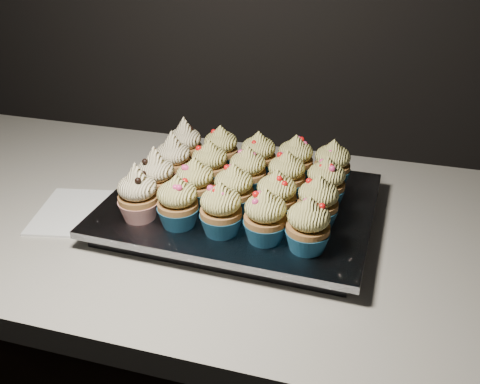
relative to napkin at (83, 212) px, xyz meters
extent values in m
cube|color=beige|center=(0.28, 0.06, -0.02)|extent=(2.44, 0.64, 0.04)
cube|color=white|center=(0.00, 0.00, 0.00)|extent=(0.18, 0.18, 0.00)
cube|color=black|center=(0.26, 0.06, 0.01)|extent=(0.40, 0.31, 0.02)
cube|color=silver|center=(0.26, 0.06, 0.03)|extent=(0.43, 0.34, 0.01)
cone|color=#A32116|center=(0.12, -0.03, 0.05)|extent=(0.06, 0.06, 0.03)
ellipsoid|color=#F9E3AF|center=(0.12, -0.03, 0.09)|extent=(0.06, 0.06, 0.04)
cone|color=#F9E3AF|center=(0.12, -0.03, 0.11)|extent=(0.03, 0.03, 0.03)
cone|color=#1A587E|center=(0.19, -0.04, 0.05)|extent=(0.06, 0.06, 0.03)
ellipsoid|color=#E7D975|center=(0.19, -0.04, 0.09)|extent=(0.06, 0.06, 0.04)
cone|color=#E7D975|center=(0.19, -0.04, 0.11)|extent=(0.03, 0.03, 0.02)
cone|color=#1A587E|center=(0.26, -0.04, 0.05)|extent=(0.06, 0.06, 0.03)
ellipsoid|color=#E7D975|center=(0.26, -0.04, 0.09)|extent=(0.06, 0.06, 0.04)
cone|color=#E7D975|center=(0.26, -0.04, 0.11)|extent=(0.03, 0.03, 0.02)
cone|color=#1A587E|center=(0.33, -0.04, 0.05)|extent=(0.06, 0.06, 0.03)
ellipsoid|color=#E7D975|center=(0.33, -0.04, 0.09)|extent=(0.06, 0.06, 0.04)
cone|color=#E7D975|center=(0.33, -0.04, 0.11)|extent=(0.03, 0.03, 0.02)
cone|color=#1A587E|center=(0.39, -0.05, 0.05)|extent=(0.06, 0.06, 0.03)
ellipsoid|color=#E7D975|center=(0.39, -0.05, 0.09)|extent=(0.06, 0.06, 0.04)
cone|color=#E7D975|center=(0.39, -0.05, 0.11)|extent=(0.03, 0.03, 0.02)
cone|color=#A32116|center=(0.13, 0.03, 0.05)|extent=(0.06, 0.06, 0.03)
ellipsoid|color=#F9E3AF|center=(0.13, 0.03, 0.09)|extent=(0.06, 0.06, 0.04)
cone|color=#F9E3AF|center=(0.13, 0.03, 0.11)|extent=(0.03, 0.03, 0.03)
cone|color=#1A587E|center=(0.19, 0.03, 0.05)|extent=(0.06, 0.06, 0.03)
ellipsoid|color=#E7D975|center=(0.19, 0.03, 0.09)|extent=(0.06, 0.06, 0.04)
cone|color=#E7D975|center=(0.19, 0.03, 0.11)|extent=(0.03, 0.03, 0.02)
cone|color=#1A587E|center=(0.26, 0.02, 0.05)|extent=(0.06, 0.06, 0.03)
ellipsoid|color=#E7D975|center=(0.26, 0.02, 0.09)|extent=(0.06, 0.06, 0.04)
cone|color=#E7D975|center=(0.26, 0.02, 0.11)|extent=(0.03, 0.03, 0.02)
cone|color=#1A587E|center=(0.33, 0.02, 0.05)|extent=(0.06, 0.06, 0.03)
ellipsoid|color=#E7D975|center=(0.33, 0.02, 0.09)|extent=(0.06, 0.06, 0.04)
cone|color=#E7D975|center=(0.33, 0.02, 0.11)|extent=(0.03, 0.03, 0.02)
cone|color=#1A587E|center=(0.39, 0.02, 0.05)|extent=(0.06, 0.06, 0.03)
ellipsoid|color=#E7D975|center=(0.39, 0.02, 0.09)|extent=(0.06, 0.06, 0.04)
cone|color=#E7D975|center=(0.39, 0.02, 0.11)|extent=(0.03, 0.03, 0.02)
cone|color=#A32116|center=(0.13, 0.09, 0.05)|extent=(0.06, 0.06, 0.03)
ellipsoid|color=#F9E3AF|center=(0.13, 0.09, 0.09)|extent=(0.06, 0.06, 0.04)
cone|color=#F9E3AF|center=(0.13, 0.09, 0.11)|extent=(0.03, 0.03, 0.03)
cone|color=#1A587E|center=(0.19, 0.10, 0.05)|extent=(0.06, 0.06, 0.03)
ellipsoid|color=#E7D975|center=(0.19, 0.10, 0.09)|extent=(0.06, 0.06, 0.04)
cone|color=#E7D975|center=(0.19, 0.10, 0.11)|extent=(0.03, 0.03, 0.02)
cone|color=#1A587E|center=(0.26, 0.09, 0.05)|extent=(0.06, 0.06, 0.03)
ellipsoid|color=#E7D975|center=(0.26, 0.09, 0.09)|extent=(0.06, 0.06, 0.04)
cone|color=#E7D975|center=(0.26, 0.09, 0.11)|extent=(0.03, 0.03, 0.02)
cone|color=#1A587E|center=(0.33, 0.09, 0.05)|extent=(0.06, 0.06, 0.03)
ellipsoid|color=#E7D975|center=(0.33, 0.09, 0.09)|extent=(0.06, 0.06, 0.04)
cone|color=#E7D975|center=(0.33, 0.09, 0.11)|extent=(0.03, 0.03, 0.02)
cone|color=#1A587E|center=(0.39, 0.09, 0.05)|extent=(0.06, 0.06, 0.03)
ellipsoid|color=#E7D975|center=(0.39, 0.09, 0.09)|extent=(0.06, 0.06, 0.04)
cone|color=#E7D975|center=(0.39, 0.09, 0.11)|extent=(0.03, 0.03, 0.02)
cone|color=#A32116|center=(0.13, 0.16, 0.05)|extent=(0.06, 0.06, 0.03)
ellipsoid|color=#F9E3AF|center=(0.13, 0.16, 0.09)|extent=(0.06, 0.06, 0.04)
cone|color=#F9E3AF|center=(0.13, 0.16, 0.11)|extent=(0.03, 0.03, 0.03)
cone|color=#1A587E|center=(0.19, 0.16, 0.05)|extent=(0.06, 0.06, 0.03)
ellipsoid|color=#E7D975|center=(0.19, 0.16, 0.09)|extent=(0.06, 0.06, 0.04)
cone|color=#E7D975|center=(0.19, 0.16, 0.11)|extent=(0.03, 0.03, 0.02)
cone|color=#1A587E|center=(0.26, 0.16, 0.05)|extent=(0.06, 0.06, 0.03)
ellipsoid|color=#E7D975|center=(0.26, 0.16, 0.09)|extent=(0.06, 0.06, 0.04)
cone|color=#E7D975|center=(0.26, 0.16, 0.11)|extent=(0.03, 0.03, 0.02)
cone|color=#1A587E|center=(0.33, 0.16, 0.05)|extent=(0.06, 0.06, 0.03)
ellipsoid|color=#E7D975|center=(0.33, 0.16, 0.09)|extent=(0.06, 0.06, 0.04)
cone|color=#E7D975|center=(0.33, 0.16, 0.11)|extent=(0.03, 0.03, 0.02)
cone|color=#1A587E|center=(0.39, 0.16, 0.05)|extent=(0.06, 0.06, 0.03)
ellipsoid|color=#E7D975|center=(0.39, 0.16, 0.09)|extent=(0.06, 0.06, 0.04)
cone|color=#E7D975|center=(0.39, 0.16, 0.11)|extent=(0.03, 0.03, 0.02)
camera|label=1|loc=(0.47, -0.67, 0.47)|focal=40.00mm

